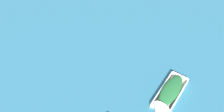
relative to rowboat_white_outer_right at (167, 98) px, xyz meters
The scene contains 1 object.
rowboat_white_outer_right is the anchor object (origin of this frame).
Camera 1 is at (-2.74, 7.07, 18.04)m, focal length 40.81 mm.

